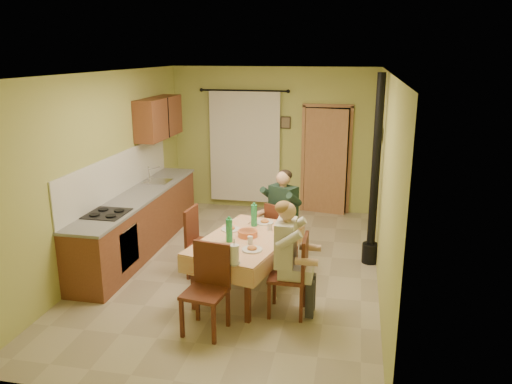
% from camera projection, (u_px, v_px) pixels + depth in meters
% --- Properties ---
extents(floor, '(4.00, 6.00, 0.01)m').
position_uv_depth(floor, '(238.00, 268.00, 7.34)').
color(floor, tan).
rests_on(floor, ground).
extents(room_shell, '(4.04, 6.04, 2.82)m').
position_uv_depth(room_shell, '(237.00, 146.00, 6.84)').
color(room_shell, tan).
rests_on(room_shell, ground).
extents(kitchen_run, '(0.64, 3.64, 1.56)m').
position_uv_depth(kitchen_run, '(139.00, 221.00, 7.91)').
color(kitchen_run, brown).
rests_on(kitchen_run, ground).
extents(upper_cabinets, '(0.35, 1.40, 0.70)m').
position_uv_depth(upper_cabinets, '(159.00, 118.00, 8.76)').
color(upper_cabinets, brown).
rests_on(upper_cabinets, room_shell).
extents(curtain, '(1.70, 0.07, 2.22)m').
position_uv_depth(curtain, '(245.00, 147.00, 9.84)').
color(curtain, black).
rests_on(curtain, ground).
extents(doorway, '(0.96, 0.20, 2.15)m').
position_uv_depth(doorway, '(326.00, 160.00, 9.62)').
color(doorway, black).
rests_on(doorway, ground).
extents(dining_table, '(1.37, 1.85, 0.76)m').
position_uv_depth(dining_table, '(246.00, 265.00, 6.53)').
color(dining_table, '#DFA579').
rests_on(dining_table, ground).
extents(tableware, '(0.68, 1.62, 0.33)m').
position_uv_depth(tableware, '(243.00, 236.00, 6.30)').
color(tableware, white).
rests_on(tableware, dining_table).
extents(chair_far, '(0.51, 0.51, 0.93)m').
position_uv_depth(chair_far, '(281.00, 244.00, 7.48)').
color(chair_far, '#562617').
rests_on(chair_far, ground).
extents(chair_near, '(0.51, 0.51, 1.01)m').
position_uv_depth(chair_near, '(206.00, 308.00, 5.62)').
color(chair_near, '#562617').
rests_on(chair_near, ground).
extents(chair_right, '(0.44, 0.44, 1.00)m').
position_uv_depth(chair_right, '(289.00, 291.00, 6.01)').
color(chair_right, '#562617').
rests_on(chair_right, ground).
extents(chair_left, '(0.47, 0.47, 0.99)m').
position_uv_depth(chair_left, '(204.00, 256.00, 7.02)').
color(chair_left, '#562617').
rests_on(chair_left, ground).
extents(man_far, '(0.65, 0.62, 1.39)m').
position_uv_depth(man_far, '(282.00, 206.00, 7.33)').
color(man_far, '#192D23').
rests_on(man_far, chair_far).
extents(man_right, '(0.47, 0.58, 1.39)m').
position_uv_depth(man_right, '(288.00, 245.00, 5.85)').
color(man_right, beige).
rests_on(man_right, chair_right).
extents(stove_flue, '(0.24, 0.24, 2.80)m').
position_uv_depth(stove_flue, '(374.00, 197.00, 7.26)').
color(stove_flue, black).
rests_on(stove_flue, ground).
extents(picture_back, '(0.19, 0.03, 0.23)m').
position_uv_depth(picture_back, '(286.00, 122.00, 9.62)').
color(picture_back, black).
rests_on(picture_back, room_shell).
extents(picture_right, '(0.03, 0.31, 0.21)m').
position_uv_depth(picture_right, '(381.00, 135.00, 7.59)').
color(picture_right, brown).
rests_on(picture_right, room_shell).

